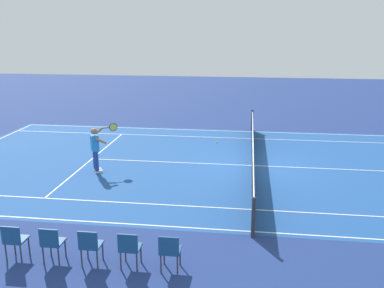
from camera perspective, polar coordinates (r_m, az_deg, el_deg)
The scene contains 11 objects.
ground_plane at distance 16.43m, azimuth 8.08°, elevation -2.89°, with size 60.00×60.00×0.00m, color navy.
court_slab at distance 16.43m, azimuth 8.08°, elevation -2.89°, with size 24.20×11.40×0.00m, color #1E4C93.
court_line_markings at distance 16.43m, azimuth 8.08°, elevation -2.88°, with size 23.85×11.05×0.01m.
tennis_net at distance 16.29m, azimuth 8.14°, elevation -1.25°, with size 0.10×11.70×1.08m.
tennis_player_near at distance 15.71m, azimuth -12.81°, elevation -0.45°, with size 0.83×1.03×1.70m.
tennis_ball at distance 19.47m, azimuth 3.32°, elevation 0.25°, with size 0.07×0.07×0.07m, color #CCE01E.
spectator_chair_0 at distance 9.37m, azimuth -3.01°, elevation -14.03°, with size 0.44×0.44×0.88m.
spectator_chair_1 at distance 9.56m, azimuth -8.42°, elevation -13.55°, with size 0.44×0.44×0.88m.
spectator_chair_2 at distance 9.83m, azimuth -13.56°, elevation -12.98°, with size 0.44×0.44×0.88m.
spectator_chair_3 at distance 10.17m, azimuth -18.36°, elevation -12.36°, with size 0.44×0.44×0.88m.
spectator_chair_4 at distance 10.57m, azimuth -22.81°, elevation -11.71°, with size 0.44×0.44×0.88m.
Camera 1 is at (0.23, 15.61, 5.13)m, focal length 39.62 mm.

